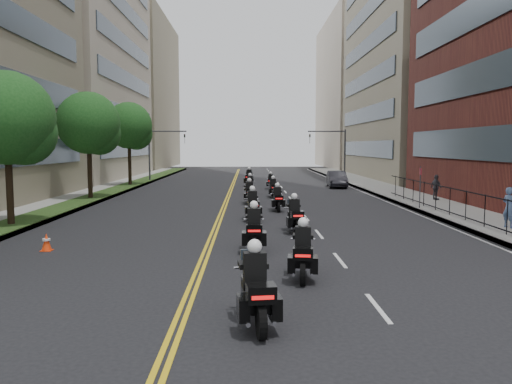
% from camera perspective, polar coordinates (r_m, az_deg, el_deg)
% --- Properties ---
extents(ground, '(160.00, 160.00, 0.00)m').
position_cam_1_polar(ground, '(12.27, -1.27, -13.19)').
color(ground, black).
rests_on(ground, ground).
extents(sidewalk_right, '(4.00, 90.00, 0.15)m').
position_cam_1_polar(sidewalk_right, '(38.72, 17.03, -0.55)').
color(sidewalk_right, gray).
rests_on(sidewalk_right, ground).
extents(sidewalk_left, '(4.00, 90.00, 0.15)m').
position_cam_1_polar(sidewalk_left, '(38.77, -19.06, -0.60)').
color(sidewalk_left, gray).
rests_on(sidewalk_left, ground).
extents(grass_strip, '(2.00, 90.00, 0.04)m').
position_cam_1_polar(grass_strip, '(38.51, -17.93, -0.47)').
color(grass_strip, '#223E16').
rests_on(grass_strip, sidewalk_left).
extents(building_right_tan, '(15.11, 28.00, 30.00)m').
position_cam_1_polar(building_right_tan, '(64.32, 19.22, 15.00)').
color(building_right_tan, gray).
rests_on(building_right_tan, ground).
extents(building_right_far, '(15.00, 28.00, 26.00)m').
position_cam_1_polar(building_right_far, '(92.61, 12.71, 10.87)').
color(building_right_far, '#AC9E8B').
rests_on(building_right_far, ground).
extents(building_left_mid, '(16.11, 28.00, 34.00)m').
position_cam_1_polar(building_left_mid, '(64.92, -21.69, 16.63)').
color(building_left_mid, '#AC9E8B').
rests_on(building_left_mid, ground).
extents(building_left_far, '(16.00, 28.00, 26.00)m').
position_cam_1_polar(building_left_far, '(92.76, -14.94, 10.81)').
color(building_left_far, gray).
rests_on(building_left_far, ground).
extents(iron_fence, '(0.05, 28.00, 1.50)m').
position_cam_1_polar(iron_fence, '(26.21, 23.74, -1.67)').
color(iron_fence, black).
rests_on(iron_fence, sidewalk_right).
extents(street_trees, '(4.40, 38.40, 7.98)m').
position_cam_1_polar(street_trees, '(32.25, -21.26, 7.18)').
color(street_trees, black).
rests_on(street_trees, ground).
extents(traffic_signal_right, '(4.09, 0.20, 5.60)m').
position_cam_1_polar(traffic_signal_right, '(54.46, 9.13, 5.08)').
color(traffic_signal_right, '#3F3F44').
rests_on(traffic_signal_right, ground).
extents(traffic_signal_left, '(4.09, 0.20, 5.60)m').
position_cam_1_polar(traffic_signal_left, '(54.49, -11.11, 5.04)').
color(traffic_signal_left, '#3F3F44').
rests_on(traffic_signal_left, ground).
extents(motorcycle_0, '(0.75, 2.54, 1.87)m').
position_cam_1_polar(motorcycle_0, '(11.00, -0.05, -11.36)').
color(motorcycle_0, black).
rests_on(motorcycle_0, ground).
extents(motorcycle_1, '(0.69, 2.43, 1.79)m').
position_cam_1_polar(motorcycle_1, '(14.79, 5.37, -7.14)').
color(motorcycle_1, black).
rests_on(motorcycle_1, ground).
extents(motorcycle_2, '(0.58, 2.51, 1.86)m').
position_cam_1_polar(motorcycle_2, '(18.49, -0.23, -4.51)').
color(motorcycle_2, black).
rests_on(motorcycle_2, ground).
extents(motorcycle_3, '(0.60, 2.38, 1.76)m').
position_cam_1_polar(motorcycle_3, '(22.53, 4.44, -2.85)').
color(motorcycle_3, black).
rests_on(motorcycle_3, ground).
extents(motorcycle_4, '(0.63, 2.45, 1.81)m').
position_cam_1_polar(motorcycle_4, '(25.96, -0.40, -1.70)').
color(motorcycle_4, black).
rests_on(motorcycle_4, ground).
extents(motorcycle_5, '(0.53, 2.27, 1.67)m').
position_cam_1_polar(motorcycle_5, '(29.78, 2.47, -0.90)').
color(motorcycle_5, black).
rests_on(motorcycle_5, ground).
extents(motorcycle_6, '(0.56, 2.32, 1.71)m').
position_cam_1_polar(motorcycle_6, '(33.47, -0.75, -0.18)').
color(motorcycle_6, black).
rests_on(motorcycle_6, ground).
extents(motorcycle_7, '(0.57, 2.22, 1.63)m').
position_cam_1_polar(motorcycle_7, '(37.47, 1.99, 0.37)').
color(motorcycle_7, black).
rests_on(motorcycle_7, ground).
extents(motorcycle_8, '(0.64, 2.25, 1.66)m').
position_cam_1_polar(motorcycle_8, '(40.53, -0.71, 0.76)').
color(motorcycle_8, black).
rests_on(motorcycle_8, ground).
extents(motorcycle_9, '(0.53, 2.10, 1.55)m').
position_cam_1_polar(motorcycle_9, '(44.83, 1.68, 1.15)').
color(motorcycle_9, black).
rests_on(motorcycle_9, ground).
extents(motorcycle_10, '(0.67, 2.48, 1.83)m').
position_cam_1_polar(motorcycle_10, '(47.99, -0.81, 1.56)').
color(motorcycle_10, black).
rests_on(motorcycle_10, ground).
extents(parked_sedan, '(1.94, 4.72, 1.52)m').
position_cam_1_polar(parked_sedan, '(47.03, 9.23, 1.46)').
color(parked_sedan, black).
rests_on(parked_sedan, ground).
extents(pedestrian_a, '(0.67, 0.80, 1.87)m').
position_cam_1_polar(pedestrian_a, '(25.50, 26.96, -1.57)').
color(pedestrian_a, slate).
rests_on(pedestrian_a, sidewalk_right).
extents(pedestrian_c, '(0.70, 1.10, 1.74)m').
position_cam_1_polar(pedestrian_c, '(36.53, 19.89, 0.51)').
color(pedestrian_c, '#3C3C43').
rests_on(pedestrian_c, sidewalk_right).
extents(traffic_cone, '(0.39, 0.39, 0.65)m').
position_cam_1_polar(traffic_cone, '(20.15, -22.82, -5.32)').
color(traffic_cone, '#FF3B0D').
rests_on(traffic_cone, ground).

